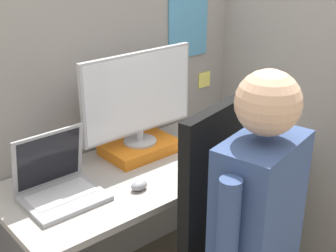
{
  "coord_description": "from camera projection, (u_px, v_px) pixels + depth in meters",
  "views": [
    {
      "loc": [
        -1.22,
        -1.22,
        1.74
      ],
      "look_at": [
        -0.06,
        0.15,
        0.98
      ],
      "focal_mm": 50.0,
      "sensor_mm": 36.0,
      "label": 1
    }
  ],
  "objects": [
    {
      "name": "person",
      "position": [
        266.0,
        233.0,
        1.57
      ],
      "size": [
        0.47,
        0.44,
        1.35
      ],
      "color": "black",
      "rests_on": "ground"
    },
    {
      "name": "cubicle_panel_back",
      "position": [
        118.0,
        132.0,
        2.41
      ],
      "size": [
        1.99,
        0.05,
        1.54
      ],
      "color": "gray",
      "rests_on": "ground"
    },
    {
      "name": "cubicle_panel_right",
      "position": [
        272.0,
        118.0,
        2.59
      ],
      "size": [
        0.04,
        1.22,
        1.54
      ],
      "color": "gray",
      "rests_on": "ground"
    },
    {
      "name": "carrot_toy",
      "position": [
        234.0,
        151.0,
        2.26
      ],
      "size": [
        0.04,
        0.12,
        0.04
      ],
      "color": "orange",
      "rests_on": "desk"
    },
    {
      "name": "paper_box",
      "position": [
        140.0,
        148.0,
        2.27
      ],
      "size": [
        0.35,
        0.24,
        0.06
      ],
      "color": "orange",
      "rests_on": "desk"
    },
    {
      "name": "mouse",
      "position": [
        139.0,
        185.0,
        1.96
      ],
      "size": [
        0.07,
        0.05,
        0.04
      ],
      "color": "gray",
      "rests_on": "desk"
    },
    {
      "name": "desk",
      "position": [
        158.0,
        194.0,
        2.26
      ],
      "size": [
        1.49,
        0.6,
        0.73
      ],
      "color": "#9E9993",
      "rests_on": "ground"
    },
    {
      "name": "stapler",
      "position": [
        251.0,
        124.0,
        2.56
      ],
      "size": [
        0.04,
        0.15,
        0.05
      ],
      "color": "black",
      "rests_on": "desk"
    },
    {
      "name": "monitor",
      "position": [
        138.0,
        96.0,
        2.17
      ],
      "size": [
        0.61,
        0.16,
        0.44
      ],
      "color": "#B2B2B7",
      "rests_on": "paper_box"
    },
    {
      "name": "laptop",
      "position": [
        59.0,
        186.0,
        1.89
      ],
      "size": [
        0.31,
        0.26,
        0.27
      ],
      "color": "#99999E",
      "rests_on": "desk"
    }
  ]
}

